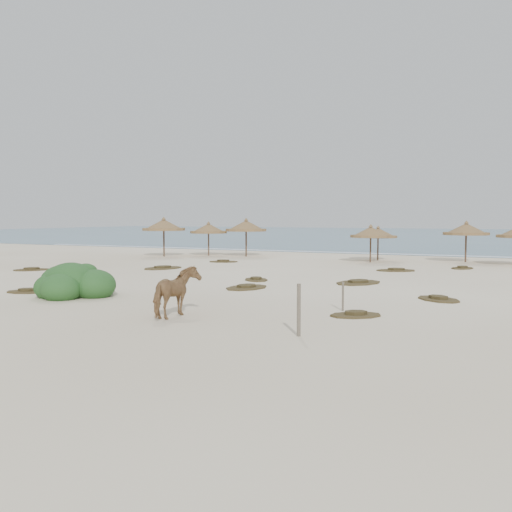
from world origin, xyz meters
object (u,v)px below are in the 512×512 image
(palapa_0, at_px, (164,226))
(horse, at_px, (176,292))
(palapa_1, at_px, (209,229))
(bush, at_px, (72,283))

(palapa_0, distance_m, horse, 26.59)
(palapa_1, bearing_deg, horse, -61.52)
(palapa_1, height_order, horse, palapa_1)
(horse, bearing_deg, palapa_1, -63.66)
(palapa_1, distance_m, horse, 27.18)
(horse, distance_m, bush, 6.46)
(horse, relative_size, bush, 0.54)
(palapa_0, bearing_deg, bush, -64.26)
(palapa_1, bearing_deg, palapa_0, -137.79)
(palapa_1, xyz_separation_m, bush, (6.83, -21.80, -1.58))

